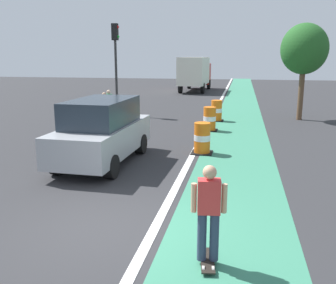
{
  "coord_description": "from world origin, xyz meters",
  "views": [
    {
      "loc": [
        2.49,
        -6.58,
        3.34
      ],
      "look_at": [
        0.6,
        3.05,
        1.1
      ],
      "focal_mm": 40.34,
      "sensor_mm": 36.0,
      "label": 1
    }
  ],
  "objects_px": {
    "traffic_barrel_mid": "(210,119)",
    "skateboarder_on_lane": "(209,212)",
    "traffic_barrel_front": "(202,138)",
    "traffic_light_corner": "(116,53)",
    "street_tree_sidewalk": "(304,49)",
    "parked_suv_nearest": "(102,131)",
    "pedestrian_crossing": "(109,104)",
    "pedestrian_waiting": "(105,107)",
    "traffic_barrel_back": "(217,111)",
    "delivery_truck_down_block": "(195,72)"
  },
  "relations": [
    {
      "from": "street_tree_sidewalk",
      "to": "parked_suv_nearest",
      "type": "bearing_deg",
      "value": -126.32
    },
    {
      "from": "traffic_barrel_front",
      "to": "traffic_barrel_mid",
      "type": "height_order",
      "value": "same"
    },
    {
      "from": "street_tree_sidewalk",
      "to": "traffic_barrel_back",
      "type": "bearing_deg",
      "value": -163.9
    },
    {
      "from": "parked_suv_nearest",
      "to": "street_tree_sidewalk",
      "type": "distance_m",
      "value": 12.66
    },
    {
      "from": "traffic_light_corner",
      "to": "skateboarder_on_lane",
      "type": "bearing_deg",
      "value": -66.41
    },
    {
      "from": "pedestrian_waiting",
      "to": "traffic_barrel_back",
      "type": "bearing_deg",
      "value": 22.07
    },
    {
      "from": "parked_suv_nearest",
      "to": "traffic_barrel_front",
      "type": "distance_m",
      "value": 3.51
    },
    {
      "from": "skateboarder_on_lane",
      "to": "pedestrian_crossing",
      "type": "distance_m",
      "value": 14.68
    },
    {
      "from": "traffic_barrel_front",
      "to": "pedestrian_waiting",
      "type": "height_order",
      "value": "pedestrian_waiting"
    },
    {
      "from": "delivery_truck_down_block",
      "to": "pedestrian_crossing",
      "type": "xyz_separation_m",
      "value": [
        -2.35,
        -17.88,
        -0.98
      ]
    },
    {
      "from": "traffic_light_corner",
      "to": "traffic_barrel_front",
      "type": "bearing_deg",
      "value": -54.12
    },
    {
      "from": "delivery_truck_down_block",
      "to": "street_tree_sidewalk",
      "type": "distance_m",
      "value": 17.54
    },
    {
      "from": "traffic_light_corner",
      "to": "pedestrian_crossing",
      "type": "xyz_separation_m",
      "value": [
        0.22,
        -2.0,
        -2.64
      ]
    },
    {
      "from": "pedestrian_waiting",
      "to": "pedestrian_crossing",
      "type": "bearing_deg",
      "value": 100.05
    },
    {
      "from": "street_tree_sidewalk",
      "to": "traffic_barrel_front",
      "type": "bearing_deg",
      "value": -118.1
    },
    {
      "from": "skateboarder_on_lane",
      "to": "traffic_barrel_back",
      "type": "height_order",
      "value": "skateboarder_on_lane"
    },
    {
      "from": "traffic_barrel_front",
      "to": "traffic_light_corner",
      "type": "bearing_deg",
      "value": 125.88
    },
    {
      "from": "pedestrian_crossing",
      "to": "pedestrian_waiting",
      "type": "relative_size",
      "value": 1.0
    },
    {
      "from": "traffic_light_corner",
      "to": "street_tree_sidewalk",
      "type": "distance_m",
      "value": 10.15
    },
    {
      "from": "traffic_barrel_front",
      "to": "traffic_barrel_mid",
      "type": "relative_size",
      "value": 1.0
    },
    {
      "from": "traffic_light_corner",
      "to": "delivery_truck_down_block",
      "type": "bearing_deg",
      "value": 80.81
    },
    {
      "from": "parked_suv_nearest",
      "to": "street_tree_sidewalk",
      "type": "xyz_separation_m",
      "value": [
        7.33,
        9.98,
        2.63
      ]
    },
    {
      "from": "traffic_barrel_front",
      "to": "parked_suv_nearest",
      "type": "bearing_deg",
      "value": -148.69
    },
    {
      "from": "traffic_barrel_front",
      "to": "pedestrian_waiting",
      "type": "xyz_separation_m",
      "value": [
        -5.34,
        4.74,
        0.33
      ]
    },
    {
      "from": "traffic_barrel_back",
      "to": "street_tree_sidewalk",
      "type": "height_order",
      "value": "street_tree_sidewalk"
    },
    {
      "from": "parked_suv_nearest",
      "to": "delivery_truck_down_block",
      "type": "height_order",
      "value": "delivery_truck_down_block"
    },
    {
      "from": "traffic_barrel_front",
      "to": "pedestrian_waiting",
      "type": "distance_m",
      "value": 7.15
    },
    {
      "from": "skateboarder_on_lane",
      "to": "pedestrian_crossing",
      "type": "relative_size",
      "value": 1.05
    },
    {
      "from": "traffic_barrel_mid",
      "to": "pedestrian_waiting",
      "type": "height_order",
      "value": "pedestrian_waiting"
    },
    {
      "from": "pedestrian_crossing",
      "to": "traffic_barrel_mid",
      "type": "bearing_deg",
      "value": -18.34
    },
    {
      "from": "traffic_barrel_back",
      "to": "delivery_truck_down_block",
      "type": "distance_m",
      "value": 17.32
    },
    {
      "from": "traffic_barrel_front",
      "to": "pedestrian_crossing",
      "type": "bearing_deg",
      "value": 132.83
    },
    {
      "from": "traffic_barrel_front",
      "to": "pedestrian_waiting",
      "type": "bearing_deg",
      "value": 138.38
    },
    {
      "from": "traffic_light_corner",
      "to": "pedestrian_waiting",
      "type": "bearing_deg",
      "value": -82.2
    },
    {
      "from": "pedestrian_crossing",
      "to": "pedestrian_waiting",
      "type": "distance_m",
      "value": 1.28
    },
    {
      "from": "parked_suv_nearest",
      "to": "street_tree_sidewalk",
      "type": "bearing_deg",
      "value": 53.68
    },
    {
      "from": "traffic_barrel_front",
      "to": "delivery_truck_down_block",
      "type": "relative_size",
      "value": 0.14
    },
    {
      "from": "parked_suv_nearest",
      "to": "pedestrian_waiting",
      "type": "height_order",
      "value": "parked_suv_nearest"
    },
    {
      "from": "traffic_light_corner",
      "to": "pedestrian_crossing",
      "type": "relative_size",
      "value": 3.17
    },
    {
      "from": "parked_suv_nearest",
      "to": "traffic_barrel_front",
      "type": "relative_size",
      "value": 4.27
    },
    {
      "from": "skateboarder_on_lane",
      "to": "pedestrian_waiting",
      "type": "distance_m",
      "value": 13.46
    },
    {
      "from": "traffic_barrel_front",
      "to": "pedestrian_waiting",
      "type": "relative_size",
      "value": 0.68
    },
    {
      "from": "skateboarder_on_lane",
      "to": "parked_suv_nearest",
      "type": "distance_m",
      "value": 6.62
    },
    {
      "from": "delivery_truck_down_block",
      "to": "traffic_barrel_mid",
      "type": "bearing_deg",
      "value": -81.02
    },
    {
      "from": "delivery_truck_down_block",
      "to": "pedestrian_crossing",
      "type": "bearing_deg",
      "value": -97.48
    },
    {
      "from": "skateboarder_on_lane",
      "to": "pedestrian_waiting",
      "type": "bearing_deg",
      "value": 117.4
    },
    {
      "from": "traffic_barrel_front",
      "to": "delivery_truck_down_block",
      "type": "xyz_separation_m",
      "value": [
        -3.21,
        23.88,
        1.31
      ]
    },
    {
      "from": "traffic_barrel_back",
      "to": "street_tree_sidewalk",
      "type": "distance_m",
      "value": 5.49
    },
    {
      "from": "skateboarder_on_lane",
      "to": "traffic_barrel_back",
      "type": "distance_m",
      "value": 14.15
    },
    {
      "from": "traffic_barrel_mid",
      "to": "skateboarder_on_lane",
      "type": "bearing_deg",
      "value": -85.2
    }
  ]
}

